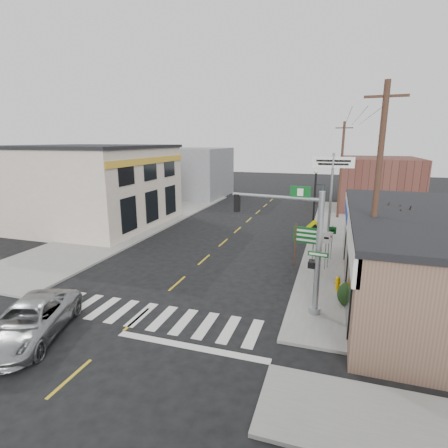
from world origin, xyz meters
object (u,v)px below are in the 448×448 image
(lamp_post, at_px, (315,201))
(bare_tree, at_px, (393,210))
(traffic_signal_pole, at_px, (303,239))
(utility_pole_near, at_px, (376,197))
(guide_sign, at_px, (306,240))
(utility_pole_far, at_px, (341,170))
(suv, at_px, (29,321))
(fire_hydrant, at_px, (338,283))
(dance_center_sign, at_px, (332,174))

(lamp_post, relative_size, bare_tree, 1.04)
(traffic_signal_pole, bearing_deg, utility_pole_near, 37.81)
(guide_sign, xyz_separation_m, lamp_post, (0.06, 5.92, 1.32))
(utility_pole_far, bearing_deg, lamp_post, -100.54)
(guide_sign, bearing_deg, utility_pole_far, 92.29)
(suv, height_order, utility_pole_near, utility_pole_near)
(fire_hydrant, bearing_deg, dance_center_sign, 94.13)
(guide_sign, xyz_separation_m, bare_tree, (4.15, -1.41, 2.26))
(guide_sign, height_order, fire_hydrant, guide_sign)
(lamp_post, height_order, utility_pole_far, utility_pole_far)
(fire_hydrant, distance_m, dance_center_sign, 11.08)
(utility_pole_far, bearing_deg, suv, -113.55)
(dance_center_sign, distance_m, bare_tree, 9.42)
(traffic_signal_pole, distance_m, guide_sign, 5.68)
(utility_pole_far, bearing_deg, dance_center_sign, -95.04)
(guide_sign, bearing_deg, traffic_signal_pole, -78.48)
(traffic_signal_pole, distance_m, utility_pole_near, 3.66)
(fire_hydrant, distance_m, utility_pole_near, 4.86)
(bare_tree, bearing_deg, utility_pole_near, -114.38)
(bare_tree, distance_m, utility_pole_near, 2.81)
(fire_hydrant, bearing_deg, traffic_signal_pole, -119.47)
(bare_tree, bearing_deg, traffic_signal_pole, -133.94)
(guide_sign, bearing_deg, suv, -122.63)
(guide_sign, xyz_separation_m, utility_pole_near, (3.06, -3.82, 3.21))
(utility_pole_near, bearing_deg, traffic_signal_pole, -145.46)
(traffic_signal_pole, bearing_deg, utility_pole_far, 93.34)
(fire_hydrant, relative_size, utility_pole_near, 0.07)
(suv, height_order, lamp_post, lamp_post)
(suv, xyz_separation_m, lamp_post, (9.46, 16.53, 2.48))
(guide_sign, relative_size, dance_center_sign, 0.42)
(guide_sign, relative_size, lamp_post, 0.51)
(lamp_post, bearing_deg, utility_pole_far, 61.16)
(utility_pole_near, bearing_deg, fire_hydrant, 141.11)
(traffic_signal_pole, height_order, guide_sign, traffic_signal_pole)
(traffic_signal_pole, xyz_separation_m, bare_tree, (3.90, 4.05, 0.72))
(suv, height_order, dance_center_sign, dance_center_sign)
(lamp_post, distance_m, utility_pole_near, 10.36)
(dance_center_sign, distance_m, utility_pole_far, 7.74)
(traffic_signal_pole, height_order, lamp_post, traffic_signal_pole)
(lamp_post, relative_size, utility_pole_near, 0.55)
(traffic_signal_pole, xyz_separation_m, fire_hydrant, (1.58, 2.79, -2.88))
(fire_hydrant, xyz_separation_m, bare_tree, (2.32, 1.25, 3.60))
(suv, distance_m, lamp_post, 19.21)
(fire_hydrant, xyz_separation_m, utility_pole_far, (-0.07, 17.83, 4.22))
(suv, bearing_deg, utility_pole_far, 48.59)
(traffic_signal_pole, relative_size, guide_sign, 2.05)
(guide_sign, distance_m, utility_pole_near, 5.85)
(guide_sign, distance_m, fire_hydrant, 3.50)
(suv, relative_size, bare_tree, 1.00)
(bare_tree, bearing_deg, fire_hydrant, -151.64)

